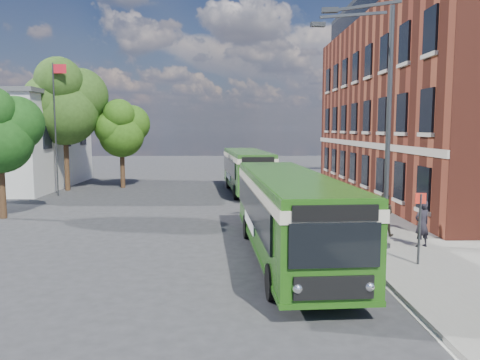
{
  "coord_description": "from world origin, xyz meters",
  "views": [
    {
      "loc": [
        -0.61,
        -19.15,
        4.62
      ],
      "look_at": [
        -0.16,
        2.75,
        2.2
      ],
      "focal_mm": 35.0,
      "sensor_mm": 36.0,
      "label": 1
    }
  ],
  "objects": [
    {
      "name": "ground",
      "position": [
        0.0,
        0.0,
        0.0
      ],
      "size": [
        120.0,
        120.0,
        0.0
      ],
      "primitive_type": "plane",
      "color": "#2A2A2D",
      "rests_on": "ground"
    },
    {
      "name": "pavement",
      "position": [
        7.0,
        8.0,
        0.07
      ],
      "size": [
        6.0,
        48.0,
        0.15
      ],
      "primitive_type": "cube",
      "color": "gray",
      "rests_on": "ground"
    },
    {
      "name": "kerb_line",
      "position": [
        3.95,
        8.0,
        0.01
      ],
      "size": [
        0.12,
        48.0,
        0.01
      ],
      "primitive_type": "cube",
      "color": "beige",
      "rests_on": "ground"
    },
    {
      "name": "brick_office",
      "position": [
        14.0,
        12.0,
        6.97
      ],
      "size": [
        12.1,
        26.0,
        14.2
      ],
      "color": "maroon",
      "rests_on": "ground"
    },
    {
      "name": "white_building",
      "position": [
        -18.0,
        18.0,
        3.66
      ],
      "size": [
        9.4,
        13.4,
        7.3
      ],
      "color": "beige",
      "rests_on": "ground"
    },
    {
      "name": "flagpole",
      "position": [
        -12.45,
        13.0,
        4.94
      ],
      "size": [
        0.95,
        0.1,
        9.0
      ],
      "color": "#343639",
      "rests_on": "ground"
    },
    {
      "name": "street_lamp",
      "position": [
        4.84,
        -2.0,
        4.79
      ],
      "size": [
        2.96,
        2.38,
        9.0
      ],
      "color": "#343639",
      "rests_on": "ground"
    },
    {
      "name": "bus_stop_sign",
      "position": [
        5.6,
        -4.2,
        1.51
      ],
      "size": [
        0.35,
        0.08,
        2.52
      ],
      "color": "#343639",
      "rests_on": "ground"
    },
    {
      "name": "bus_front",
      "position": [
        1.44,
        -2.82,
        1.83
      ],
      "size": [
        3.25,
        12.08,
        3.02
      ],
      "color": "#1F4F11",
      "rests_on": "ground"
    },
    {
      "name": "bus_rear",
      "position": [
        0.6,
        14.46,
        1.83
      ],
      "size": [
        3.51,
        10.73,
        3.02
      ],
      "color": "#28551D",
      "rests_on": "ground"
    },
    {
      "name": "pedestrian_a",
      "position": [
        6.63,
        -1.93,
        1.04
      ],
      "size": [
        0.76,
        0.64,
        1.78
      ],
      "primitive_type": "imported",
      "rotation": [
        0.0,
        0.0,
        3.52
      ],
      "color": "black",
      "rests_on": "pavement"
    },
    {
      "name": "pedestrian_b",
      "position": [
        5.8,
        0.0,
        1.04
      ],
      "size": [
        1.05,
        0.95,
        1.77
      ],
      "primitive_type": "imported",
      "rotation": [
        0.0,
        0.0,
        2.76
      ],
      "color": "black",
      "rests_on": "pavement"
    },
    {
      "name": "tree_mid",
      "position": [
        -12.75,
        15.8,
        6.57
      ],
      "size": [
        5.73,
        5.45,
        9.68
      ],
      "color": "#321F12",
      "rests_on": "ground"
    },
    {
      "name": "tree_right",
      "position": [
        -8.99,
        17.34,
        4.64
      ],
      "size": [
        4.05,
        3.85,
        6.84
      ],
      "color": "#321F12",
      "rests_on": "ground"
    }
  ]
}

